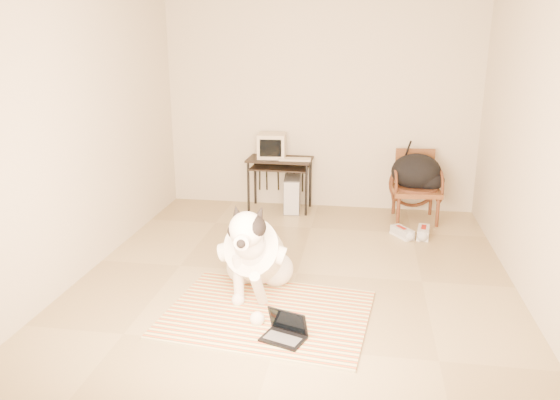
% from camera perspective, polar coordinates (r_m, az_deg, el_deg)
% --- Properties ---
extents(floor, '(4.50, 4.50, 0.00)m').
position_cam_1_polar(floor, '(5.29, 1.79, -7.66)').
color(floor, tan).
rests_on(floor, ground).
extents(wall_back, '(4.50, 0.00, 4.50)m').
position_cam_1_polar(wall_back, '(7.11, 4.20, 9.92)').
color(wall_back, beige).
rests_on(wall_back, floor).
extents(wall_front, '(4.50, 0.00, 4.50)m').
position_cam_1_polar(wall_front, '(2.73, -3.90, -1.05)').
color(wall_front, beige).
rests_on(wall_front, floor).
extents(wall_left, '(0.00, 4.50, 4.50)m').
position_cam_1_polar(wall_left, '(5.51, -19.37, 7.06)').
color(wall_left, beige).
rests_on(wall_left, floor).
extents(wall_right, '(0.00, 4.50, 4.50)m').
position_cam_1_polar(wall_right, '(5.06, 25.14, 5.65)').
color(wall_right, beige).
rests_on(wall_right, floor).
extents(rug, '(1.75, 1.41, 0.02)m').
position_cam_1_polar(rug, '(4.56, -1.34, -11.80)').
color(rug, '#DE5629').
rests_on(rug, floor).
extents(dog, '(0.62, 1.28, 0.93)m').
position_cam_1_polar(dog, '(4.76, -2.58, -5.73)').
color(dog, white).
rests_on(dog, rug).
extents(laptop, '(0.37, 0.32, 0.22)m').
position_cam_1_polar(laptop, '(4.18, 0.53, -13.57)').
color(laptop, black).
rests_on(laptop, rug).
extents(computer_desk, '(0.84, 0.48, 0.69)m').
position_cam_1_polar(computer_desk, '(7.03, -0.03, 3.59)').
color(computer_desk, black).
rests_on(computer_desk, floor).
extents(crt_monitor, '(0.37, 0.36, 0.31)m').
position_cam_1_polar(crt_monitor, '(7.04, -0.86, 5.69)').
color(crt_monitor, beige).
rests_on(crt_monitor, computer_desk).
extents(desk_keyboard, '(0.40, 0.16, 0.03)m').
position_cam_1_polar(desk_keyboard, '(6.90, 1.57, 4.27)').
color(desk_keyboard, beige).
rests_on(desk_keyboard, computer_desk).
extents(pc_tower, '(0.24, 0.49, 0.45)m').
position_cam_1_polar(pc_tower, '(7.09, 1.28, 0.64)').
color(pc_tower, '#515153').
rests_on(pc_tower, floor).
extents(rattan_chair, '(0.60, 0.58, 0.85)m').
position_cam_1_polar(rattan_chair, '(6.91, 14.00, 1.47)').
color(rattan_chair, brown).
rests_on(rattan_chair, floor).
extents(backpack, '(0.64, 0.49, 0.44)m').
position_cam_1_polar(backpack, '(6.85, 14.26, 2.73)').
color(backpack, black).
rests_on(backpack, rattan_chair).
extents(sneaker_left, '(0.27, 0.33, 0.11)m').
position_cam_1_polar(sneaker_left, '(6.36, 12.64, -3.36)').
color(sneaker_left, silver).
rests_on(sneaker_left, floor).
extents(sneaker_right, '(0.17, 0.34, 0.11)m').
position_cam_1_polar(sneaker_right, '(6.41, 14.74, -3.32)').
color(sneaker_right, silver).
rests_on(sneaker_right, floor).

